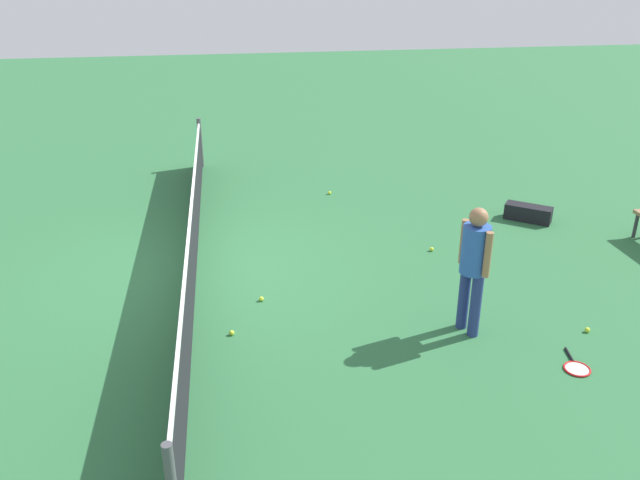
% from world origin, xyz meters
% --- Properties ---
extents(ground_plane, '(40.00, 40.00, 0.00)m').
position_xyz_m(ground_plane, '(0.00, 0.00, 0.00)').
color(ground_plane, '#2D6B3D').
extents(court_net, '(10.09, 0.09, 1.07)m').
position_xyz_m(court_net, '(0.00, 0.00, 0.50)').
color(court_net, '#4C4C51').
rests_on(court_net, ground_plane).
extents(player_near_side, '(0.52, 0.44, 1.70)m').
position_xyz_m(player_near_side, '(-2.18, -3.50, 1.01)').
color(player_near_side, navy).
rests_on(player_near_side, ground_plane).
extents(tennis_racket_near_player, '(0.60, 0.36, 0.03)m').
position_xyz_m(tennis_racket_near_player, '(-3.15, -4.50, 0.01)').
color(tennis_racket_near_player, red).
rests_on(tennis_racket_near_player, ground_plane).
extents(tennis_ball_near_player, '(0.07, 0.07, 0.07)m').
position_xyz_m(tennis_ball_near_player, '(2.92, -2.50, 0.03)').
color(tennis_ball_near_player, '#C6E033').
rests_on(tennis_ball_near_player, ground_plane).
extents(tennis_ball_by_net, '(0.07, 0.07, 0.07)m').
position_xyz_m(tennis_ball_by_net, '(0.16, -3.74, 0.03)').
color(tennis_ball_by_net, '#C6E033').
rests_on(tennis_ball_by_net, ground_plane).
extents(tennis_ball_midcourt, '(0.07, 0.07, 0.07)m').
position_xyz_m(tennis_ball_midcourt, '(-1.86, -0.51, 0.03)').
color(tennis_ball_midcourt, '#C6E033').
rests_on(tennis_ball_midcourt, ground_plane).
extents(tennis_ball_baseline, '(0.07, 0.07, 0.07)m').
position_xyz_m(tennis_ball_baseline, '(-1.05, -0.93, 0.03)').
color(tennis_ball_baseline, '#C6E033').
rests_on(tennis_ball_baseline, ground_plane).
extents(tennis_ball_stray_left, '(0.07, 0.07, 0.07)m').
position_xyz_m(tennis_ball_stray_left, '(-2.43, -5.02, 0.03)').
color(tennis_ball_stray_left, '#C6E033').
rests_on(tennis_ball_stray_left, ground_plane).
extents(equipment_bag, '(0.69, 0.81, 0.28)m').
position_xyz_m(equipment_bag, '(1.17, -5.77, 0.14)').
color(equipment_bag, black).
rests_on(equipment_bag, ground_plane).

